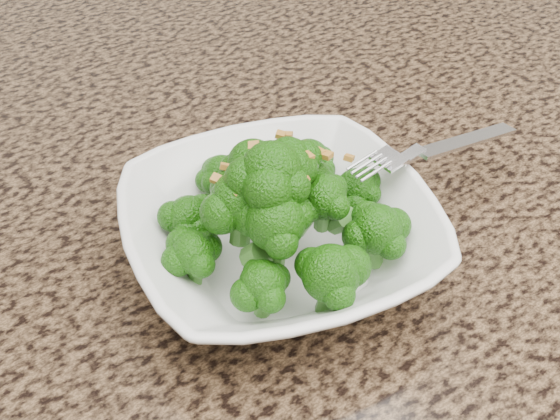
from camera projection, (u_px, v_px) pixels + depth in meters
granite_counter at (300, 189)px, 0.61m from camera, size 1.64×1.04×0.03m
bowl at (280, 234)px, 0.50m from camera, size 0.26×0.26×0.05m
broccoli_pile at (280, 165)px, 0.46m from camera, size 0.19×0.19×0.07m
garlic_topping at (280, 116)px, 0.44m from camera, size 0.12×0.12×0.01m
fork at (415, 153)px, 0.52m from camera, size 0.19×0.04×0.01m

